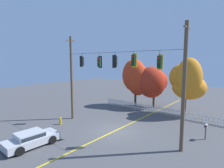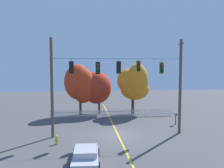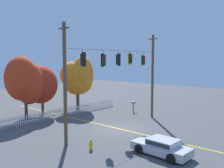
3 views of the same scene
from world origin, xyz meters
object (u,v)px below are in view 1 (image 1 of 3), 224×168
traffic_signal_northbound_secondary (134,60)px  autumn_maple_mid (152,82)px  autumn_maple_near_fence (136,77)px  fire_hydrant (60,121)px  traffic_signal_northbound_primary (82,61)px  traffic_signal_eastbound_side (159,62)px  autumn_oak_far_east (187,81)px  traffic_signal_southbound_primary (99,62)px  parked_car (31,139)px  roadside_mailbox (206,127)px  traffic_signal_westbound_side (115,61)px

traffic_signal_northbound_secondary → autumn_maple_mid: 11.45m
autumn_maple_near_fence → fire_hydrant: bearing=-98.5°
traffic_signal_northbound_primary → traffic_signal_eastbound_side: same height
autumn_oak_far_east → autumn_maple_near_fence: bearing=177.9°
traffic_signal_southbound_primary → autumn_maple_near_fence: 10.20m
traffic_signal_southbound_primary → parked_car: size_ratio=0.35×
traffic_signal_northbound_secondary → parked_car: bearing=-128.1°
traffic_signal_eastbound_side → autumn_oak_far_east: traffic_signal_eastbound_side is taller
traffic_signal_northbound_secondary → autumn_maple_near_fence: traffic_signal_northbound_secondary is taller
traffic_signal_northbound_primary → traffic_signal_eastbound_side: 8.59m
traffic_signal_northbound_primary → autumn_oak_far_east: size_ratio=0.20×
traffic_signal_northbound_primary → fire_hydrant: (-1.21, -2.07, -6.12)m
autumn_maple_mid → parked_car: 17.33m
fire_hydrant → roadside_mailbox: (12.60, 5.35, 0.70)m
traffic_signal_southbound_primary → traffic_signal_northbound_secondary: 3.87m
traffic_signal_northbound_secondary → autumn_maple_near_fence: 11.58m
traffic_signal_northbound_secondary → autumn_maple_mid: size_ratio=0.23×
traffic_signal_westbound_side → parked_car: 9.27m
traffic_signal_westbound_side → traffic_signal_northbound_primary: bearing=180.0°
traffic_signal_northbound_primary → autumn_maple_near_fence: traffic_signal_northbound_primary is taller
roadside_mailbox → traffic_signal_westbound_side: bearing=-154.9°
traffic_signal_northbound_primary → traffic_signal_northbound_secondary: same height
traffic_signal_northbound_secondary → parked_car: (-5.07, -6.46, -5.97)m
traffic_signal_southbound_primary → autumn_maple_near_fence: (-1.88, 9.78, -2.21)m
traffic_signal_westbound_side → traffic_signal_eastbound_side: size_ratio=0.95×
autumn_maple_mid → roadside_mailbox: bearing=-40.3°
traffic_signal_westbound_side → fire_hydrant: traffic_signal_westbound_side is taller
traffic_signal_southbound_primary → roadside_mailbox: bearing=20.0°
autumn_oak_far_east → autumn_maple_mid: bearing=168.6°
autumn_maple_near_fence → autumn_oak_far_east: size_ratio=0.99×
autumn_oak_far_east → parked_car: size_ratio=1.69×
autumn_maple_mid → autumn_oak_far_east: 5.14m
fire_hydrant → autumn_maple_mid: bearing=72.2°
traffic_signal_westbound_side → traffic_signal_eastbound_side: 4.22m
traffic_signal_westbound_side → traffic_signal_southbound_primary: bearing=179.5°
traffic_signal_westbound_side → fire_hydrant: (-5.59, -2.07, -6.11)m
fire_hydrant → autumn_maple_near_fence: bearing=81.5°
parked_car → fire_hydrant: size_ratio=5.30×
traffic_signal_northbound_primary → autumn_maple_mid: (2.84, 10.54, -2.83)m
traffic_signal_northbound_secondary → autumn_maple_mid: bearing=108.3°
traffic_signal_northbound_primary → autumn_oak_far_east: traffic_signal_northbound_primary is taller
traffic_signal_eastbound_side → parked_car: 11.39m
autumn_oak_far_east → roadside_mailbox: bearing=-60.5°
traffic_signal_northbound_secondary → parked_car: size_ratio=0.32×
autumn_maple_near_fence → traffic_signal_eastbound_side: bearing=-50.6°
autumn_oak_far_east → traffic_signal_westbound_side: bearing=-110.0°
autumn_maple_near_fence → autumn_oak_far_east: 7.29m
traffic_signal_southbound_primary → autumn_maple_mid: size_ratio=0.25×
autumn_oak_far_east → traffic_signal_northbound_primary: bearing=-129.5°
traffic_signal_westbound_side → traffic_signal_northbound_secondary: bearing=0.5°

